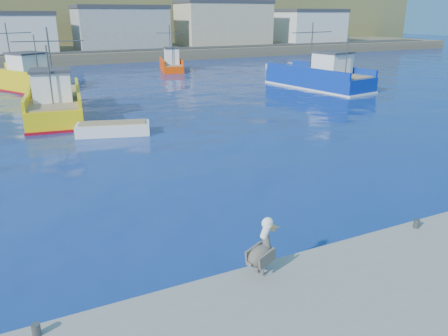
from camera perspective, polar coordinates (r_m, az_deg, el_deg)
name	(u,v)px	position (r m, az deg, el deg)	size (l,w,h in m)	color
ground	(286,218)	(16.93, 8.04, -6.51)	(260.00, 260.00, 0.00)	navy
dock_bollards	(362,239)	(14.66, 17.61, -8.80)	(36.20, 0.20, 0.30)	#4C4C4C
far_shore	(37,6)	(122.02, -23.23, 18.85)	(200.00, 81.00, 24.00)	brown
trawler_yellow_a	(55,103)	(35.39, -21.18, 7.92)	(5.20, 11.52, 6.50)	#DDBE0A
trawler_yellow_b	(21,79)	(50.13, -24.94, 10.54)	(9.19, 12.01, 6.55)	#DDBE0A
trawler_blue	(320,78)	(47.32, 12.42, 11.47)	(6.11, 12.48, 6.60)	#092996
boat_orange	(171,64)	(60.82, -6.89, 13.38)	(4.09, 7.26, 5.89)	#ED3C04
skiff_mid	(113,130)	(29.00, -14.27, 4.86)	(4.84, 2.80, 1.00)	silver
skiff_far	(272,69)	(61.02, 6.32, 12.79)	(3.25, 4.49, 0.93)	silver
pelican	(262,251)	(12.29, 5.03, -10.73)	(1.32, 0.80, 1.66)	#595451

